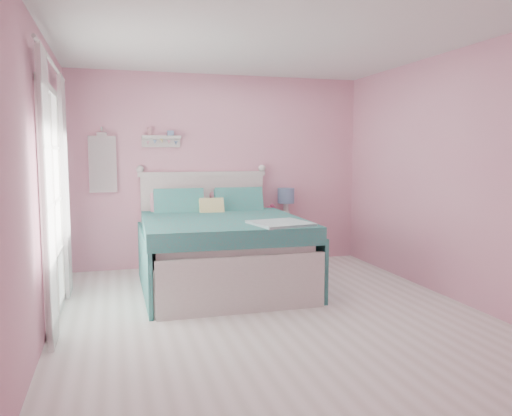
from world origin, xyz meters
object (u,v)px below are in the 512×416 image
bed (220,249)px  nightstand (281,243)px  table_lamp (286,198)px  teacup (281,220)px  vase (272,217)px

bed → nightstand: bed is taller
table_lamp → teacup: table_lamp is taller
bed → vase: 1.32m
nightstand → table_lamp: size_ratio=1.26×
vase → teacup: 0.16m
teacup → bed: bearing=-142.9°
bed → vase: bed is taller
nightstand → vase: vase is taller
bed → nightstand: (1.06, 0.89, -0.13)m
table_lamp → vase: bearing=-164.3°
teacup → table_lamp: bearing=53.6°
table_lamp → vase: (-0.22, -0.06, -0.25)m
vase → table_lamp: bearing=15.7°
nightstand → vase: 0.39m
vase → teacup: (0.08, -0.13, -0.04)m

